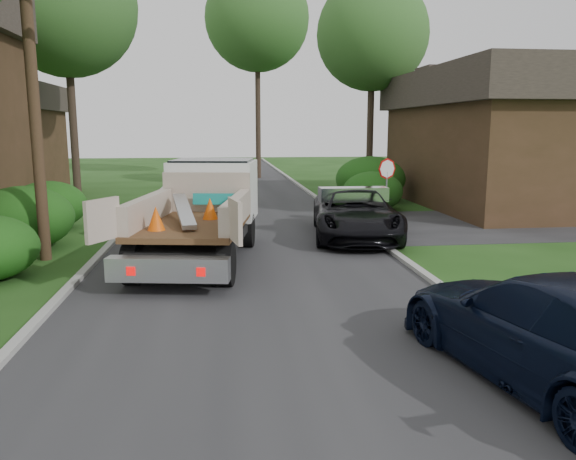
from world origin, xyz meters
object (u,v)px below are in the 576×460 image
(tree_center_far, at_px, (257,19))
(black_pickup, at_px, (356,214))
(tree_left_far, at_px, (65,5))
(tree_right_far, at_px, (373,34))
(stop_sign, at_px, (387,178))
(navy_suv, at_px, (553,329))
(utility_pole, at_px, (31,63))
(house_right, at_px, (521,137))
(flatbed_truck, at_px, (206,204))

(tree_center_far, distance_m, black_pickup, 25.19)
(tree_left_far, bearing_deg, tree_right_far, 11.31)
(stop_sign, relative_size, tree_center_far, 0.17)
(tree_left_far, relative_size, navy_suv, 2.25)
(stop_sign, bearing_deg, navy_suv, -96.30)
(stop_sign, bearing_deg, black_pickup, -128.92)
(black_pickup, height_order, navy_suv, black_pickup)
(utility_pole, bearing_deg, tree_left_far, 99.54)
(stop_sign, distance_m, tree_right_far, 13.08)
(house_right, xyz_separation_m, flatbed_truck, (-14.16, -8.74, -1.74))
(house_right, xyz_separation_m, navy_suv, (-9.20, -17.69, -2.37))
(utility_pole, height_order, flatbed_truck, utility_pole)
(utility_pole, height_order, black_pickup, utility_pole)
(black_pickup, xyz_separation_m, navy_suv, (0.20, -10.71, -0.00))
(tree_center_far, bearing_deg, flatbed_truck, -97.27)
(house_right, bearing_deg, utility_pole, -153.99)
(stop_sign, height_order, navy_suv, stop_sign)
(stop_sign, bearing_deg, house_right, 32.66)
(tree_right_far, height_order, black_pickup, tree_right_far)
(utility_pole, distance_m, house_right, 20.66)
(flatbed_truck, distance_m, black_pickup, 5.11)
(utility_pole, height_order, house_right, utility_pole)
(tree_left_far, xyz_separation_m, flatbed_truck, (6.34, -11.74, -7.56))
(tree_center_far, relative_size, flatbed_truck, 2.02)
(stop_sign, bearing_deg, tree_right_far, 78.19)
(utility_pole, bearing_deg, flatbed_truck, 3.66)
(house_right, height_order, tree_right_far, tree_right_far)
(utility_pole, height_order, navy_suv, utility_pole)
(house_right, relative_size, flatbed_truck, 1.79)
(utility_pole, relative_size, navy_suv, 1.84)
(tree_right_far, relative_size, navy_suv, 2.12)
(house_right, bearing_deg, flatbed_truck, -148.31)
(utility_pole, distance_m, tree_center_far, 26.75)
(utility_pole, bearing_deg, stop_sign, 20.62)
(flatbed_truck, xyz_separation_m, navy_suv, (4.96, -8.95, -0.63))
(tree_right_far, xyz_separation_m, flatbed_truck, (-8.66, -14.74, -7.06))
(tree_left_far, distance_m, navy_suv, 24.96)
(house_right, distance_m, tree_right_far, 9.72)
(navy_suv, bearing_deg, house_right, -127.27)
(tree_center_far, height_order, flatbed_truck, tree_center_far)
(tree_left_far, xyz_separation_m, navy_suv, (11.30, -20.69, -8.19))
(flatbed_truck, bearing_deg, stop_sign, 39.92)
(tree_center_far, bearing_deg, tree_right_far, -61.19)
(utility_pole, bearing_deg, tree_right_far, 49.16)
(house_right, xyz_separation_m, black_pickup, (-9.40, -6.98, -2.37))
(utility_pole, relative_size, tree_right_far, 0.87)
(utility_pole, xyz_separation_m, navy_suv, (9.28, -8.67, -4.38))
(house_right, height_order, black_pickup, house_right)
(black_pickup, bearing_deg, tree_right_far, 81.60)
(tree_right_far, bearing_deg, house_right, -47.49)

